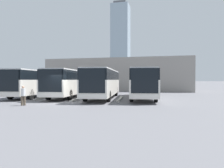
% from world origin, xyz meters
% --- Properties ---
extents(ground_plane, '(600.00, 600.00, 0.00)m').
position_xyz_m(ground_plane, '(0.00, 0.00, 0.00)').
color(ground_plane, '#5B5B60').
extents(bus_0, '(4.15, 12.45, 3.15)m').
position_xyz_m(bus_0, '(-6.39, -6.35, 1.77)').
color(bus_0, silver).
rests_on(bus_0, ground_plane).
extents(curb_divider_0, '(0.97, 5.45, 0.15)m').
position_xyz_m(curb_divider_0, '(-4.26, -4.54, 0.07)').
color(curb_divider_0, '#9E9E99').
rests_on(curb_divider_0, ground_plane).
extents(bus_1, '(4.15, 12.45, 3.15)m').
position_xyz_m(bus_1, '(-2.13, -5.48, 1.77)').
color(bus_1, silver).
rests_on(bus_1, ground_plane).
extents(curb_divider_1, '(0.97, 5.45, 0.15)m').
position_xyz_m(curb_divider_1, '(0.00, -3.67, 0.07)').
color(curb_divider_1, '#9E9E99').
rests_on(curb_divider_1, ground_plane).
extents(bus_2, '(4.15, 12.45, 3.15)m').
position_xyz_m(bus_2, '(2.13, -6.18, 1.77)').
color(bus_2, silver).
rests_on(bus_2, ground_plane).
extents(curb_divider_2, '(0.97, 5.45, 0.15)m').
position_xyz_m(curb_divider_2, '(4.26, -4.37, 0.07)').
color(curb_divider_2, '#9E9E99').
rests_on(curb_divider_2, ground_plane).
extents(bus_3, '(4.15, 12.45, 3.15)m').
position_xyz_m(bus_3, '(6.39, -5.85, 1.77)').
color(bus_3, silver).
rests_on(bus_3, ground_plane).
extents(pedestrian, '(0.50, 0.50, 1.58)m').
position_xyz_m(pedestrian, '(2.15, 2.49, 0.85)').
color(pedestrian, brown).
rests_on(pedestrian, ground_plane).
extents(station_building, '(26.76, 13.19, 5.95)m').
position_xyz_m(station_building, '(0.00, -24.44, 3.01)').
color(station_building, gray).
rests_on(station_building, ground_plane).
extents(office_tower, '(15.21, 15.21, 70.50)m').
position_xyz_m(office_tower, '(31.27, -172.60, 34.65)').
color(office_tower, '#93A8B7').
rests_on(office_tower, ground_plane).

